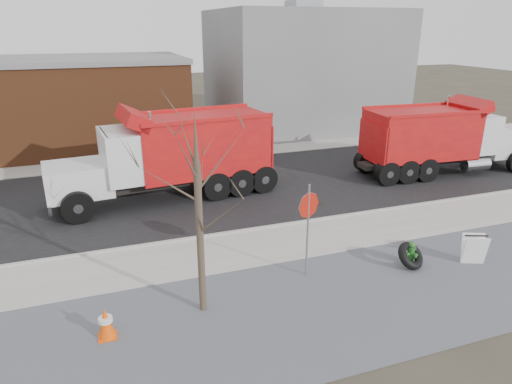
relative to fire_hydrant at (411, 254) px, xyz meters
name	(u,v)px	position (x,y,z in m)	size (l,w,h in m)	color
ground	(279,248)	(-3.40, 2.39, -0.36)	(120.00, 120.00, 0.00)	#383328
gravel_verge	(329,304)	(-3.40, -1.11, -0.35)	(60.00, 5.00, 0.03)	gray
sidewalk	(276,244)	(-3.40, 2.64, -0.33)	(60.00, 2.50, 0.06)	#9E9B93
curb	(263,228)	(-3.40, 3.94, -0.31)	(60.00, 0.15, 0.11)	#9E9B93
road	(227,188)	(-3.40, 8.69, -0.35)	(60.00, 9.40, 0.02)	black
far_sidewalk	(199,156)	(-3.40, 14.39, -0.33)	(60.00, 2.00, 0.06)	#9E9B93
building_grey	(301,70)	(5.60, 20.39, 3.64)	(12.00, 10.00, 8.00)	gray
building_brick	(7,105)	(-13.40, 19.39, 2.29)	(20.20, 8.20, 5.30)	brown
bare_tree	(198,191)	(-6.60, -0.21, 2.93)	(3.20, 3.20, 5.20)	#382D23
fire_hydrant	(411,254)	(0.00, 0.00, 0.00)	(0.45, 0.44, 0.79)	#33772D
truck_tire	(410,256)	(-0.13, -0.15, 0.03)	(1.12, 1.05, 0.83)	black
stop_sign	(308,215)	(-3.33, 0.48, 1.58)	(0.74, 0.30, 2.86)	gray
sandwich_board	(474,249)	(1.84, -0.62, 0.15)	(0.81, 0.67, 0.97)	white
traffic_cone_far	(106,323)	(-9.01, -0.56, 0.05)	(0.43, 0.43, 0.82)	#FF5008
dump_truck_red_a	(441,137)	(7.20, 7.43, 1.49)	(9.09, 2.96, 3.64)	black
dump_truck_red_b	(173,152)	(-5.80, 8.38, 1.63)	(9.49, 3.58, 3.92)	black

